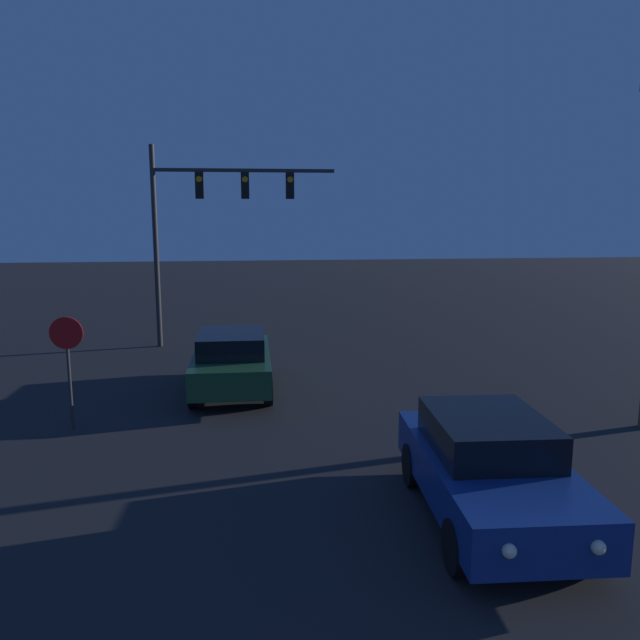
# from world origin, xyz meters

# --- Properties ---
(car_near) EXTENTS (2.18, 4.53, 1.62)m
(car_near) POSITION_xyz_m (1.82, 7.83, 0.84)
(car_near) COLOR navy
(car_near) RESTS_ON ground_plane
(car_far) EXTENTS (2.06, 4.48, 1.62)m
(car_far) POSITION_xyz_m (-2.24, 15.31, 0.84)
(car_far) COLOR #1E4728
(car_far) RESTS_ON ground_plane
(traffic_signal_mast) EXTENTS (6.28, 0.30, 6.92)m
(traffic_signal_mast) POSITION_xyz_m (-3.12, 21.28, 4.77)
(traffic_signal_mast) COLOR #2D2D2D
(traffic_signal_mast) RESTS_ON ground_plane
(stop_sign) EXTENTS (0.70, 0.07, 2.50)m
(stop_sign) POSITION_xyz_m (-5.67, 12.80, 1.74)
(stop_sign) COLOR #2D2D2D
(stop_sign) RESTS_ON ground_plane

